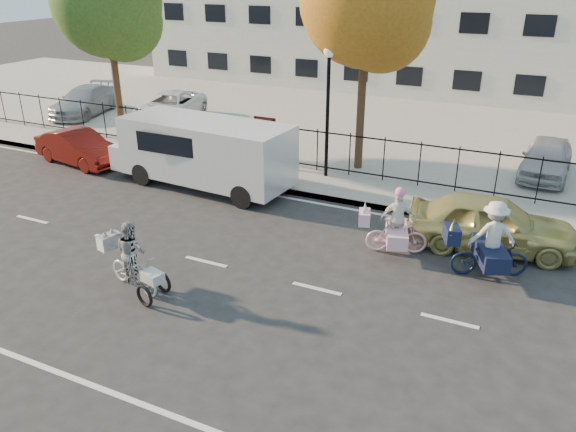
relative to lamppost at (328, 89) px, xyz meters
The scene contains 21 objects.
ground 7.50m from the lamppost, 94.21° to the right, with size 120.00×120.00×0.00m, color #333334.
road_markings 7.49m from the lamppost, 94.21° to the right, with size 60.00×9.52×0.01m, color silver, non-canonical shape.
curb 3.54m from the lamppost, 105.95° to the right, with size 60.00×0.10×0.15m, color #A8A399.
sidewalk 3.16m from the lamppost, 125.54° to the right, with size 60.00×2.20×0.15m, color #A8A399.
parking_lot 8.76m from the lamppost, 93.49° to the left, with size 60.00×15.60×0.15m, color #A8A399.
iron_fence 2.30m from the lamppost, 141.34° to the left, with size 58.00×0.06×1.50m, color black, non-canonical shape.
building 18.21m from the lamppost, 91.57° to the left, with size 34.00×10.00×6.00m, color silver.
lamppost is the anchor object (origin of this frame).
street_sign 2.90m from the lamppost, behind, with size 0.85×0.06×1.80m.
zebra_trike 8.99m from the lamppost, 98.42° to the right, with size 1.96×1.11×1.68m.
unicorn_bike 6.10m from the lamppost, 49.77° to the right, with size 1.82×1.31×1.79m.
bull_bike 7.77m from the lamppost, 37.05° to the right, with size 2.09×1.49×1.89m.
white_van 4.54m from the lamppost, 146.16° to the right, with size 6.42×2.55×2.23m.
red_sedan 9.55m from the lamppost, 165.56° to the right, with size 1.31×3.76×1.24m, color #5F100A.
gold_sedan 6.93m from the lamppost, 27.49° to the right, with size 1.71×4.24×1.44m, color tan.
pedestrian 6.72m from the lamppost, 167.65° to the right, with size 0.66×0.43×1.80m, color black.
lot_car_a 14.44m from the lamppost, 166.91° to the left, with size 1.82×4.47×1.30m, color #A4A5AB.
lot_car_b 10.51m from the lamppost, 157.02° to the left, with size 2.13×4.61×1.28m, color white.
lot_car_d 7.88m from the lamppost, 25.27° to the left, with size 1.52×3.77×1.28m, color #ABACB3.
tree_west 9.43m from the lamppost, behind, with size 4.15×4.15×7.61m.
tree_mid 2.96m from the lamppost, 57.36° to the left, with size 4.36×4.36×8.00m.
Camera 1 is at (7.13, -10.29, 6.77)m, focal length 35.00 mm.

